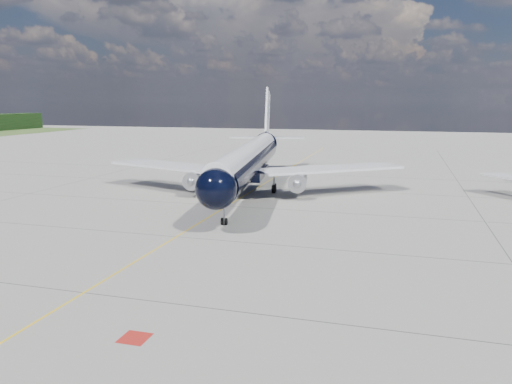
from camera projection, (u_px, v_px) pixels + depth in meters
The scene contains 4 objects.
ground at pixel (240, 199), 67.70m from camera, with size 320.00×320.00×0.00m, color gray.
taxiway_centerline at pixel (227, 206), 62.97m from camera, with size 0.16×160.00×0.01m, color yellow.
red_marking at pixel (135, 338), 28.06m from camera, with size 1.60×1.60×0.01m, color maroon.
main_airliner at pixel (250, 159), 71.63m from camera, with size 43.64×53.59×15.52m.
Camera 1 is at (20.63, -33.15, 13.20)m, focal length 35.00 mm.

